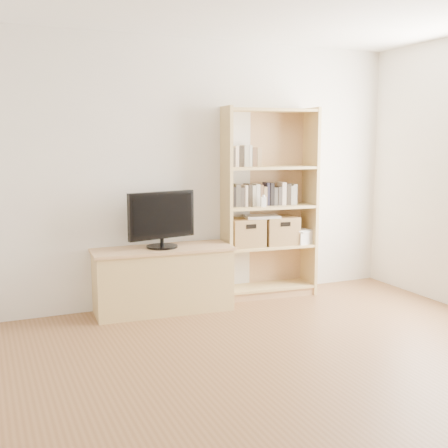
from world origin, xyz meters
TOP-DOWN VIEW (x-y plane):
  - floor at (0.00, 0.00)m, footprint 4.50×5.00m
  - back_wall at (0.00, 2.50)m, footprint 4.50×0.02m
  - tv_stand at (-0.40, 2.26)m, footprint 1.31×0.56m
  - bookshelf at (0.78, 2.33)m, footprint 1.00×0.43m
  - television at (-0.40, 2.26)m, footprint 0.68×0.20m
  - books_row_mid at (0.78, 2.35)m, footprint 0.83×0.19m
  - books_row_upper at (0.56, 2.37)m, footprint 0.43×0.21m
  - baby_monitor at (0.66, 2.23)m, footprint 0.06×0.04m
  - basket_left at (0.52, 2.34)m, footprint 0.36×0.30m
  - basket_right at (0.90, 2.31)m, footprint 0.37×0.32m
  - laptop at (0.69, 2.33)m, footprint 0.39×0.31m
  - magazine_stack at (1.11, 2.29)m, footprint 0.25×0.31m

SIDE VIEW (x-z plane):
  - floor at x=0.00m, z-range -0.01..0.01m
  - tv_stand at x=-0.40m, z-range 0.00..0.59m
  - magazine_stack at x=1.11m, z-range 0.54..0.67m
  - basket_left at x=0.52m, z-range 0.54..0.83m
  - basket_right at x=0.90m, z-range 0.54..0.83m
  - laptop at x=0.69m, z-range 0.83..0.86m
  - television at x=-0.40m, z-range 0.62..1.15m
  - bookshelf at x=0.78m, z-range 0.00..1.95m
  - baby_monitor at x=0.66m, z-range 0.96..1.06m
  - books_row_mid at x=0.78m, z-range 0.96..1.18m
  - back_wall at x=0.00m, z-range 0.00..2.60m
  - books_row_upper at x=0.56m, z-range 1.36..1.58m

